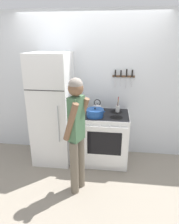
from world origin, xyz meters
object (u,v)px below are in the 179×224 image
object	(u,v)px
tea_kettle	(97,108)
utensil_jar	(118,108)
person	(77,131)
dutch_oven_pot	(95,113)
refrigerator	(53,109)
stove_range	(105,138)

from	to	relation	value
tea_kettle	utensil_jar	bearing A→B (deg)	1.18
person	utensil_jar	bearing A→B (deg)	-6.44
dutch_oven_pot	person	bearing A→B (deg)	-104.54
tea_kettle	dutch_oven_pot	bearing A→B (deg)	-92.97
tea_kettle	person	distance (m)	0.96
dutch_oven_pot	refrigerator	bearing A→B (deg)	171.75
utensil_jar	person	bearing A→B (deg)	-119.81
refrigerator	stove_range	bearing A→B (deg)	-0.19
stove_range	tea_kettle	distance (m)	0.55
person	refrigerator	bearing A→B (deg)	59.19
refrigerator	tea_kettle	size ratio (longest dim) A/B	8.71
refrigerator	dutch_oven_pot	size ratio (longest dim) A/B	5.76
utensil_jar	person	distance (m)	1.09
refrigerator	stove_range	world-z (taller)	refrigerator
tea_kettle	stove_range	bearing A→B (deg)	-44.59
person	tea_kettle	bearing A→B (deg)	11.98
tea_kettle	utensil_jar	xyz separation A→B (m)	(0.35, 0.01, 0.01)
stove_range	person	world-z (taller)	person
dutch_oven_pot	stove_range	bearing A→B (deg)	31.03
dutch_oven_pot	tea_kettle	bearing A→B (deg)	87.03
refrigerator	utensil_jar	xyz separation A→B (m)	(1.11, 0.16, 0.02)
stove_range	refrigerator	bearing A→B (deg)	179.81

